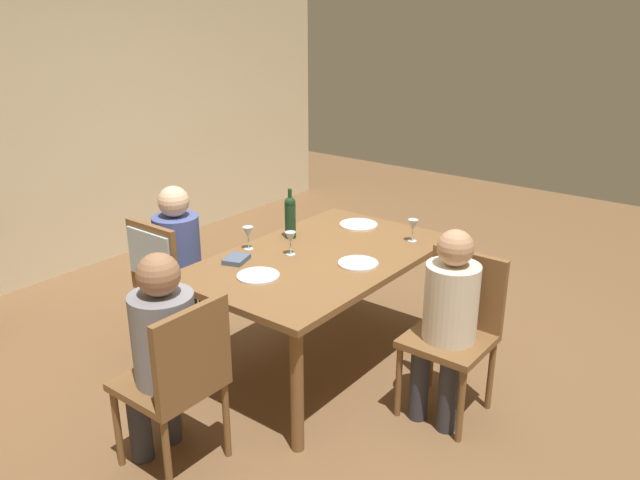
{
  "coord_description": "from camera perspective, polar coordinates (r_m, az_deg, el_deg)",
  "views": [
    {
      "loc": [
        -2.87,
        -2.22,
        2.19
      ],
      "look_at": [
        0.0,
        0.0,
        0.85
      ],
      "focal_mm": 35.58,
      "sensor_mm": 36.0,
      "label": 1
    }
  ],
  "objects": [
    {
      "name": "dinner_plate_host",
      "position": [
        3.61,
        -5.58,
        -3.23
      ],
      "size": [
        0.24,
        0.24,
        0.01
      ],
      "primitive_type": "cylinder",
      "color": "white",
      "rests_on": "dining_table"
    },
    {
      "name": "chair_far_left",
      "position": [
        4.23,
        -13.87,
        -2.55
      ],
      "size": [
        0.46,
        0.44,
        0.92
      ],
      "rotation": [
        0.0,
        0.0,
        -1.57
      ],
      "color": "brown",
      "rests_on": "ground_plane"
    },
    {
      "name": "dinner_plate_guest_right",
      "position": [
        4.44,
        3.49,
        1.38
      ],
      "size": [
        0.27,
        0.27,
        0.01
      ],
      "primitive_type": "cylinder",
      "color": "white",
      "rests_on": "dining_table"
    },
    {
      "name": "dining_table",
      "position": [
        3.94,
        0.0,
        -2.5
      ],
      "size": [
        1.67,
        1.03,
        0.75
      ],
      "color": "brown",
      "rests_on": "ground_plane"
    },
    {
      "name": "folded_napkin",
      "position": [
        3.84,
        -7.53,
        -1.73
      ],
      "size": [
        0.19,
        0.16,
        0.03
      ],
      "primitive_type": "cube",
      "rotation": [
        0.0,
        0.0,
        0.33
      ],
      "color": "#4C5B75",
      "rests_on": "dining_table"
    },
    {
      "name": "ground_plane",
      "position": [
        4.24,
        0.0,
        -10.85
      ],
      "size": [
        10.0,
        10.0,
        0.0
      ],
      "primitive_type": "plane",
      "color": "brown"
    },
    {
      "name": "chair_left_end",
      "position": [
        3.17,
        -12.55,
        -11.81
      ],
      "size": [
        0.44,
        0.44,
        0.92
      ],
      "color": "brown",
      "rests_on": "ground_plane"
    },
    {
      "name": "chair_near",
      "position": [
        3.64,
        12.15,
        -7.3
      ],
      "size": [
        0.44,
        0.44,
        0.92
      ],
      "rotation": [
        0.0,
        0.0,
        1.57
      ],
      "color": "brown",
      "rests_on": "ground_plane"
    },
    {
      "name": "wine_bottle_tall_green",
      "position": [
        4.16,
        -2.7,
        2.18
      ],
      "size": [
        0.07,
        0.07,
        0.33
      ],
      "color": "#19381E",
      "rests_on": "dining_table"
    },
    {
      "name": "wine_glass_near_right",
      "position": [
        3.88,
        -2.68,
        0.13
      ],
      "size": [
        0.07,
        0.07,
        0.15
      ],
      "color": "silver",
      "rests_on": "dining_table"
    },
    {
      "name": "wine_glass_near_left",
      "position": [
        4.15,
        8.36,
        1.27
      ],
      "size": [
        0.07,
        0.07,
        0.15
      ],
      "color": "silver",
      "rests_on": "dining_table"
    },
    {
      "name": "dinner_plate_guest_left",
      "position": [
        3.77,
        3.45,
        -2.12
      ],
      "size": [
        0.24,
        0.24,
        0.01
      ],
      "primitive_type": "cylinder",
      "color": "white",
      "rests_on": "dining_table"
    },
    {
      "name": "rear_room_partition",
      "position": [
        5.77,
        -22.23,
        10.41
      ],
      "size": [
        6.4,
        0.12,
        2.7
      ],
      "primitive_type": "cube",
      "color": "beige",
      "rests_on": "ground_plane"
    },
    {
      "name": "wine_glass_centre",
      "position": [
        3.99,
        -6.49,
        0.6
      ],
      "size": [
        0.07,
        0.07,
        0.15
      ],
      "color": "silver",
      "rests_on": "dining_table"
    },
    {
      "name": "person_man_bearded",
      "position": [
        4.29,
        -12.39,
        -1.27
      ],
      "size": [
        0.35,
        0.3,
        1.12
      ],
      "rotation": [
        0.0,
        0.0,
        -1.57
      ],
      "color": "#33333D",
      "rests_on": "ground_plane"
    },
    {
      "name": "person_woman_host",
      "position": [
        3.5,
        11.46,
        -6.41
      ],
      "size": [
        0.34,
        0.29,
        1.11
      ],
      "rotation": [
        0.0,
        0.0,
        1.57
      ],
      "color": "#33333D",
      "rests_on": "ground_plane"
    },
    {
      "name": "person_man_guest",
      "position": [
        3.18,
        -14.05,
        -9.18
      ],
      "size": [
        0.31,
        0.36,
        1.14
      ],
      "color": "#33333D",
      "rests_on": "ground_plane"
    }
  ]
}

